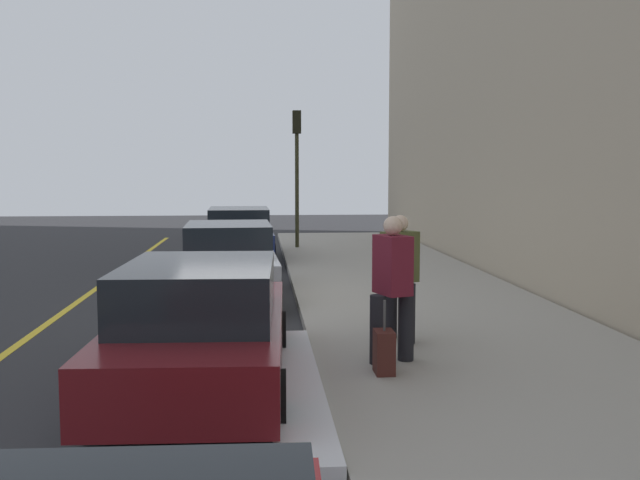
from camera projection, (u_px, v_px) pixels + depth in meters
ground_plane at (244, 304)px, 13.72m from camera, size 56.00×56.00×0.00m
sidewalk at (414, 297)px, 13.99m from camera, size 28.00×4.60×0.15m
lane_stripe_centre at (72, 306)px, 13.45m from camera, size 28.00×0.14×0.01m
snow_bank_curb at (296, 388)px, 8.00m from camera, size 4.84×0.56×0.22m
parked_car_maroon at (202, 328)px, 8.12m from camera, size 4.65×2.03×1.51m
parked_car_silver at (229, 261)px, 14.11m from camera, size 4.24×2.02×1.51m
parked_car_navy at (239, 235)px, 19.97m from camera, size 4.46×1.98×1.51m
pedestrian_olive_coat at (400, 274)px, 10.01m from camera, size 0.53×0.56×1.76m
pedestrian_burgundy_coat at (392, 285)px, 8.88m from camera, size 0.57×0.58×1.82m
traffic_light_pole at (297, 155)px, 22.30m from camera, size 0.35×0.26×4.23m
rolling_suitcase at (384, 352)px, 8.43m from camera, size 0.34×0.22×0.87m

